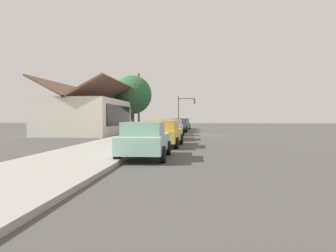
% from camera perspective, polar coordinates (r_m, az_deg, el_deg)
% --- Properties ---
extents(ground_plane, '(120.00, 120.00, 0.00)m').
position_cam_1_polar(ground_plane, '(32.52, 6.25, -1.55)').
color(ground_plane, '#4C4947').
extents(sidewalk_curb, '(60.00, 4.20, 0.16)m').
position_cam_1_polar(sidewalk_curb, '(32.89, -3.56, -1.37)').
color(sidewalk_curb, '#A3A099').
rests_on(sidewalk_curb, ground).
extents(car_seafoam, '(4.33, 2.05, 1.59)m').
position_cam_1_polar(car_seafoam, '(13.81, -4.18, -2.49)').
color(car_seafoam, '#9ED1BC').
rests_on(car_seafoam, ground).
extents(car_mustard, '(4.90, 2.22, 1.59)m').
position_cam_1_polar(car_mustard, '(19.45, -0.77, -1.28)').
color(car_mustard, gold).
rests_on(car_mustard, ground).
extents(car_coral, '(4.61, 2.06, 1.59)m').
position_cam_1_polar(car_coral, '(25.35, 0.17, -0.60)').
color(car_coral, '#EA8C75').
rests_on(car_coral, ground).
extents(car_skyblue, '(4.49, 2.14, 1.59)m').
position_cam_1_polar(car_skyblue, '(31.20, 1.00, -0.18)').
color(car_skyblue, '#8CB7E0').
rests_on(car_skyblue, ground).
extents(car_charcoal, '(4.56, 2.12, 1.59)m').
position_cam_1_polar(car_charcoal, '(36.54, 1.75, 0.08)').
color(car_charcoal, '#2D3035').
rests_on(car_charcoal, ground).
extents(car_navy, '(4.71, 2.02, 1.59)m').
position_cam_1_polar(car_navy, '(42.13, 2.18, 0.29)').
color(car_navy, navy).
rests_on(car_navy, ground).
extents(car_olive, '(4.57, 2.21, 1.59)m').
position_cam_1_polar(car_olive, '(47.81, 2.77, 0.45)').
color(car_olive, olive).
rests_on(car_olive, ground).
extents(storefront_building, '(12.44, 7.05, 5.51)m').
position_cam_1_polar(storefront_building, '(34.30, -14.19, 1.81)').
color(storefront_building, silver).
rests_on(storefront_building, ground).
extents(shade_tree, '(4.89, 4.89, 7.06)m').
position_cam_1_polar(shade_tree, '(40.74, -6.38, 5.56)').
color(shade_tree, brown).
rests_on(shade_tree, ground).
extents(traffic_light_main, '(0.37, 2.79, 5.20)m').
position_cam_1_polar(traffic_light_main, '(51.99, 3.06, 3.49)').
color(traffic_light_main, '#383833').
rests_on(traffic_light_main, ground).
extents(utility_pole_wooden, '(1.80, 0.24, 7.50)m').
position_cam_1_polar(utility_pole_wooden, '(41.93, -5.27, 4.53)').
color(utility_pole_wooden, brown).
rests_on(utility_pole_wooden, ground).
extents(fire_hydrant_red, '(0.22, 0.22, 0.71)m').
position_cam_1_polar(fire_hydrant_red, '(44.65, 0.57, -0.04)').
color(fire_hydrant_red, red).
rests_on(fire_hydrant_red, sidewalk_curb).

